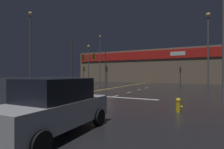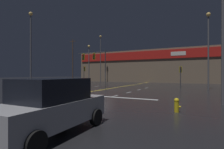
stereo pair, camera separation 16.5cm
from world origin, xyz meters
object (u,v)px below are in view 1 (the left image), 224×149
at_px(streetlight_near_left, 100,53).
at_px(streetlight_far_right, 89,59).
at_px(streetlight_median_approach, 30,40).
at_px(traffic_signal_corner_northeast, 180,72).
at_px(fire_hydrant, 178,105).
at_px(streetlight_far_left, 208,41).
at_px(parked_car, 55,106).
at_px(traffic_signal_corner_northwest, 84,71).
at_px(traffic_signal_median, 94,60).

distance_m(streetlight_near_left, streetlight_far_right, 7.06).
bearing_deg(streetlight_far_right, streetlight_median_approach, -90.21).
height_order(traffic_signal_corner_northeast, streetlight_median_approach, streetlight_median_approach).
distance_m(streetlight_near_left, fire_hydrant, 37.50).
xyz_separation_m(streetlight_near_left, fire_hydrant, (22.08, -29.46, -7.12)).
distance_m(streetlight_far_left, fire_hydrant, 17.76).
height_order(streetlight_median_approach, fire_hydrant, streetlight_median_approach).
bearing_deg(fire_hydrant, streetlight_far_left, 82.73).
relative_size(streetlight_near_left, parked_car, 2.81).
xyz_separation_m(traffic_signal_corner_northwest, streetlight_median_approach, (-1.19, -11.67, 4.31)).
bearing_deg(parked_car, traffic_signal_corner_northwest, 123.71).
relative_size(streetlight_median_approach, streetlight_far_left, 1.10).
distance_m(traffic_signal_corner_northeast, fire_hydrant, 19.89).
bearing_deg(traffic_signal_corner_northwest, parked_car, -56.29).
xyz_separation_m(traffic_signal_corner_northeast, streetlight_far_left, (3.74, -3.16, 4.06)).
relative_size(fire_hydrant, parked_car, 0.17).
relative_size(traffic_signal_corner_northeast, streetlight_near_left, 0.27).
height_order(traffic_signal_median, streetlight_median_approach, streetlight_median_approach).
relative_size(traffic_signal_median, streetlight_far_left, 0.53).
bearing_deg(traffic_signal_corner_northwest, fire_hydrant, -44.09).
distance_m(traffic_signal_median, streetlight_far_right, 13.74).
height_order(streetlight_near_left, fire_hydrant, streetlight_near_left).
xyz_separation_m(traffic_signal_corner_northeast, fire_hydrant, (1.63, -19.72, -2.01)).
distance_m(streetlight_far_right, parked_car, 33.59).
bearing_deg(streetlight_far_left, parked_car, -104.21).
height_order(traffic_signal_corner_northeast, streetlight_far_left, streetlight_far_left).
height_order(traffic_signal_median, streetlight_near_left, streetlight_near_left).
bearing_deg(fire_hydrant, streetlight_near_left, 126.85).
bearing_deg(streetlight_far_left, fire_hydrant, -97.27).
relative_size(traffic_signal_corner_northeast, fire_hydrant, 4.33).
xyz_separation_m(traffic_signal_median, fire_hydrant, (12.88, -11.86, -3.79)).
bearing_deg(parked_car, streetlight_near_left, 118.09).
relative_size(traffic_signal_corner_northwest, streetlight_far_left, 0.36).
bearing_deg(parked_car, streetlight_far_left, 75.79).
distance_m(traffic_signal_corner_northeast, traffic_signal_corner_northwest, 18.39).
distance_m(traffic_signal_corner_northwest, fire_hydrant, 27.96).
bearing_deg(streetlight_median_approach, streetlight_far_right, 89.79).
relative_size(streetlight_far_right, parked_car, 1.98).
xyz_separation_m(streetlight_far_left, parked_car, (-5.57, -21.99, -5.52)).
height_order(traffic_signal_corner_northeast, fire_hydrant, traffic_signal_corner_northeast).
height_order(traffic_signal_corner_northwest, parked_car, traffic_signal_corner_northwest).
xyz_separation_m(traffic_signal_corner_northwest, streetlight_near_left, (-2.07, 10.08, 4.82)).
distance_m(streetlight_far_left, streetlight_far_right, 24.09).
bearing_deg(streetlight_far_right, parked_car, -57.88).
distance_m(streetlight_median_approach, fire_hydrant, 23.51).
distance_m(streetlight_far_right, fire_hydrant, 31.48).
distance_m(streetlight_near_left, parked_car, 40.10).
bearing_deg(fire_hydrant, traffic_signal_corner_northeast, 94.71).
xyz_separation_m(traffic_signal_corner_northeast, parked_car, (-1.83, -25.15, -1.46)).
distance_m(streetlight_median_approach, streetlight_far_right, 15.11).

